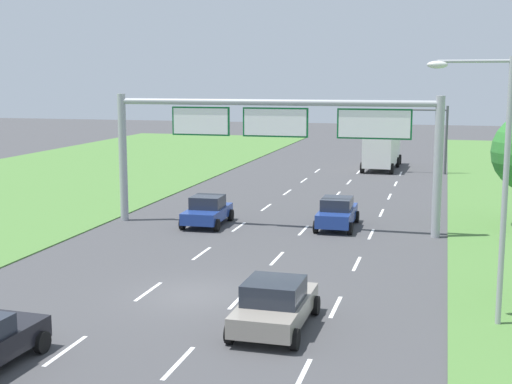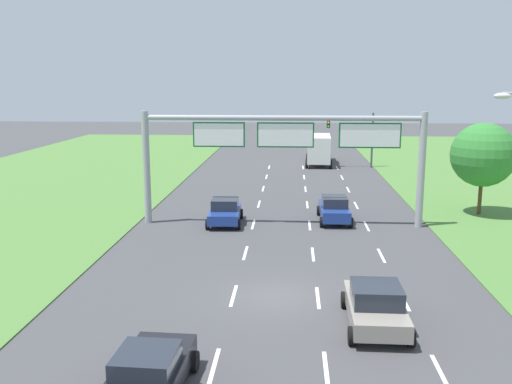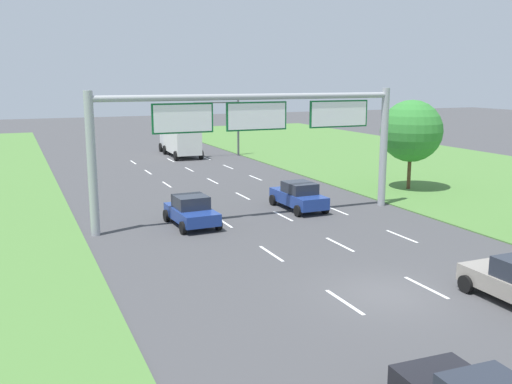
{
  "view_description": "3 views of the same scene",
  "coord_description": "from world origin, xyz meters",
  "px_view_note": "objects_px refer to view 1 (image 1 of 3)",
  "views": [
    {
      "loc": [
        8.67,
        -23.63,
        7.85
      ],
      "look_at": [
        0.31,
        7.84,
        2.62
      ],
      "focal_mm": 50.0,
      "sensor_mm": 36.0,
      "label": 1
    },
    {
      "loc": [
        0.62,
        -22.37,
        8.81
      ],
      "look_at": [
        -1.4,
        9.12,
        2.63
      ],
      "focal_mm": 40.0,
      "sensor_mm": 36.0,
      "label": 2
    },
    {
      "loc": [
        -11.87,
        -15.76,
        7.57
      ],
      "look_at": [
        -1.6,
        8.04,
        2.37
      ],
      "focal_mm": 40.0,
      "sensor_mm": 36.0,
      "label": 3
    }
  ],
  "objects_px": {
    "box_truck": "(382,149)",
    "traffic_light_mast": "(422,127)",
    "car_near_red": "(337,213)",
    "car_far_ahead": "(275,304)",
    "street_lamp": "(493,168)",
    "car_lead_silver": "(207,211)",
    "sign_gantry": "(276,134)"
  },
  "relations": [
    {
      "from": "box_truck",
      "to": "street_lamp",
      "type": "relative_size",
      "value": 0.97
    },
    {
      "from": "traffic_light_mast",
      "to": "street_lamp",
      "type": "xyz_separation_m",
      "value": [
        3.32,
        -37.0,
        1.21
      ]
    },
    {
      "from": "car_far_ahead",
      "to": "traffic_light_mast",
      "type": "relative_size",
      "value": 0.78
    },
    {
      "from": "car_near_red",
      "to": "car_far_ahead",
      "type": "relative_size",
      "value": 0.98
    },
    {
      "from": "car_far_ahead",
      "to": "traffic_light_mast",
      "type": "bearing_deg",
      "value": 85.94
    },
    {
      "from": "sign_gantry",
      "to": "car_lead_silver",
      "type": "bearing_deg",
      "value": -179.51
    },
    {
      "from": "car_near_red",
      "to": "car_far_ahead",
      "type": "distance_m",
      "value": 15.8
    },
    {
      "from": "car_near_red",
      "to": "car_far_ahead",
      "type": "xyz_separation_m",
      "value": [
        0.38,
        -15.8,
        -0.01
      ]
    },
    {
      "from": "box_truck",
      "to": "traffic_light_mast",
      "type": "relative_size",
      "value": 1.48
    },
    {
      "from": "box_truck",
      "to": "traffic_light_mast",
      "type": "xyz_separation_m",
      "value": [
        3.39,
        -2.2,
        2.16
      ]
    },
    {
      "from": "car_lead_silver",
      "to": "sign_gantry",
      "type": "bearing_deg",
      "value": -1.62
    },
    {
      "from": "car_far_ahead",
      "to": "street_lamp",
      "type": "bearing_deg",
      "value": 18.81
    },
    {
      "from": "car_near_red",
      "to": "sign_gantry",
      "type": "xyz_separation_m",
      "value": [
        -3.09,
        -1.06,
        4.17
      ]
    },
    {
      "from": "car_lead_silver",
      "to": "street_lamp",
      "type": "distance_m",
      "value": 19.09
    },
    {
      "from": "sign_gantry",
      "to": "box_truck",
      "type": "bearing_deg",
      "value": 83.11
    },
    {
      "from": "car_lead_silver",
      "to": "car_far_ahead",
      "type": "height_order",
      "value": "car_far_ahead"
    },
    {
      "from": "car_far_ahead",
      "to": "traffic_light_mast",
      "type": "height_order",
      "value": "traffic_light_mast"
    },
    {
      "from": "box_truck",
      "to": "street_lamp",
      "type": "xyz_separation_m",
      "value": [
        6.72,
        -39.21,
        3.37
      ]
    },
    {
      "from": "car_far_ahead",
      "to": "box_truck",
      "type": "height_order",
      "value": "box_truck"
    },
    {
      "from": "car_near_red",
      "to": "car_lead_silver",
      "type": "height_order",
      "value": "car_near_red"
    },
    {
      "from": "car_lead_silver",
      "to": "car_far_ahead",
      "type": "relative_size",
      "value": 0.91
    },
    {
      "from": "car_near_red",
      "to": "car_lead_silver",
      "type": "relative_size",
      "value": 1.08
    },
    {
      "from": "traffic_light_mast",
      "to": "car_lead_silver",
      "type": "bearing_deg",
      "value": -113.01
    },
    {
      "from": "car_lead_silver",
      "to": "box_truck",
      "type": "xyz_separation_m",
      "value": [
        6.98,
        26.63,
        0.92
      ]
    },
    {
      "from": "traffic_light_mast",
      "to": "sign_gantry",
      "type": "bearing_deg",
      "value": -105.16
    },
    {
      "from": "box_truck",
      "to": "sign_gantry",
      "type": "distance_m",
      "value": 26.99
    },
    {
      "from": "traffic_light_mast",
      "to": "street_lamp",
      "type": "height_order",
      "value": "street_lamp"
    },
    {
      "from": "car_near_red",
      "to": "car_lead_silver",
      "type": "distance_m",
      "value": 6.94
    },
    {
      "from": "car_near_red",
      "to": "box_truck",
      "type": "height_order",
      "value": "box_truck"
    },
    {
      "from": "sign_gantry",
      "to": "traffic_light_mast",
      "type": "bearing_deg",
      "value": 74.84
    },
    {
      "from": "car_far_ahead",
      "to": "sign_gantry",
      "type": "xyz_separation_m",
      "value": [
        -3.47,
        14.74,
        4.18
      ]
    },
    {
      "from": "car_lead_silver",
      "to": "sign_gantry",
      "type": "xyz_separation_m",
      "value": [
        3.77,
        0.03,
        4.2
      ]
    }
  ]
}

